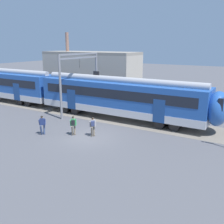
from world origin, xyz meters
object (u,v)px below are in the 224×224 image
Objects in this scene: commuter_train at (56,90)px; pedestrian_green at (73,124)px; pedestrian_navy at (42,124)px; pedestrian_grey at (93,125)px.

commuter_train reaches higher than pedestrian_green.
pedestrian_navy is 4.32m from pedestrian_grey.
pedestrian_navy is 1.00× the size of pedestrian_green.
pedestrian_green is 1.68m from pedestrian_grey.
pedestrian_green is (2.34, 1.24, 0.03)m from pedestrian_navy.
pedestrian_green is at bearing 27.85° from pedestrian_navy.
pedestrian_navy is 1.00× the size of pedestrian_grey.
commuter_train reaches higher than pedestrian_navy.
commuter_train is 10.22m from pedestrian_green.
pedestrian_grey is at bearing -31.86° from commuter_train.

